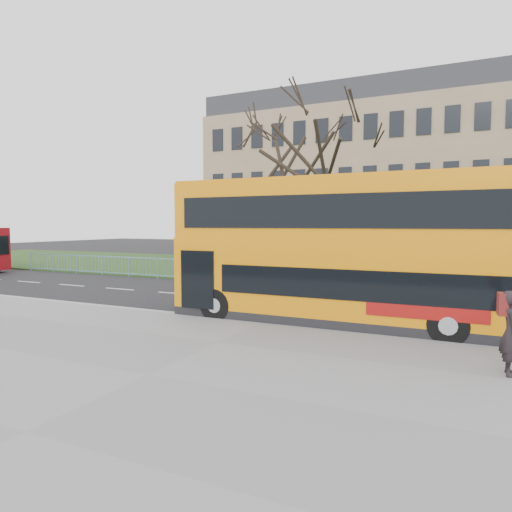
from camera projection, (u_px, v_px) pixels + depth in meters
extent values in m
plane|color=black|center=(282.00, 316.00, 14.71)|extent=(120.00, 120.00, 0.00)
cube|color=slate|center=(148.00, 378.00, 8.62)|extent=(80.00, 10.50, 0.12)
cube|color=#949496|center=(262.00, 323.00, 13.31)|extent=(80.00, 0.20, 0.14)
cube|color=#1A3312|center=(371.00, 272.00, 27.61)|extent=(80.00, 15.40, 0.08)
cube|color=#8B7058|center=(363.00, 186.00, 47.92)|extent=(30.00, 15.00, 14.00)
cube|color=orange|center=(342.00, 282.00, 13.29)|extent=(10.10, 2.42, 1.87)
cube|color=orange|center=(342.00, 244.00, 13.21)|extent=(10.10, 2.42, 0.32)
cube|color=orange|center=(343.00, 209.00, 13.14)|extent=(10.05, 2.37, 1.68)
cube|color=black|center=(352.00, 285.00, 11.94)|extent=(7.79, 0.05, 0.82)
cube|color=black|center=(331.00, 211.00, 12.07)|extent=(9.29, 0.06, 0.91)
cylinder|color=black|center=(216.00, 305.00, 13.89)|extent=(1.00, 0.27, 1.00)
cylinder|color=black|center=(448.00, 325.00, 11.12)|extent=(1.00, 0.27, 1.00)
imported|color=black|center=(511.00, 333.00, 8.54)|extent=(0.44, 0.62, 1.60)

